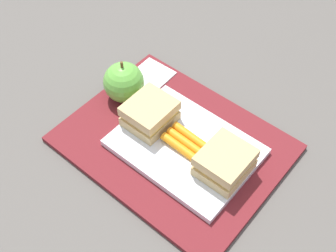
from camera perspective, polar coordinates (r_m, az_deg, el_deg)
name	(u,v)px	position (r m, az deg, el deg)	size (l,w,h in m)	color
ground_plane	(174,145)	(0.75, 0.73, -2.50)	(2.40, 2.40, 0.00)	#56514C
lunchbag_mat	(174,143)	(0.74, 0.74, -2.27)	(0.36, 0.28, 0.01)	maroon
food_tray	(185,147)	(0.73, 2.27, -2.77)	(0.23, 0.17, 0.01)	white
sandwich_half_left	(225,162)	(0.68, 7.50, -4.76)	(0.07, 0.08, 0.04)	tan
sandwich_half_right	(150,113)	(0.74, -2.42, 1.67)	(0.07, 0.08, 0.04)	tan
carrot_sticks_bundle	(186,143)	(0.72, 2.38, -2.19)	(0.08, 0.04, 0.02)	orange
apple	(124,82)	(0.79, -5.85, 5.75)	(0.07, 0.07, 0.09)	#66B742
paper_napkin	(152,75)	(0.85, -2.18, 6.73)	(0.07, 0.07, 0.00)	white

